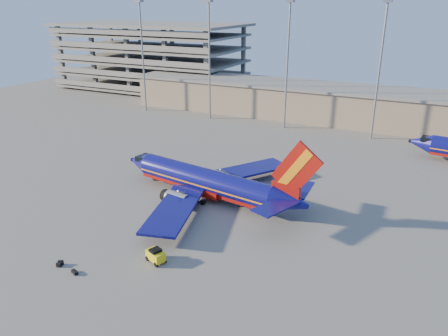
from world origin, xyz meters
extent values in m
plane|color=slate|center=(0.00, 0.00, 0.00)|extent=(220.00, 220.00, 0.00)
cube|color=gray|center=(10.00, 58.00, 4.00)|extent=(120.00, 15.00, 8.00)
cube|color=slate|center=(10.00, 58.00, 8.20)|extent=(122.00, 16.00, 0.60)
cube|color=slate|center=(-62.00, 74.00, 1.00)|extent=(60.00, 30.00, 0.70)
cube|color=slate|center=(-62.00, 74.00, 5.20)|extent=(60.00, 30.00, 0.70)
cube|color=slate|center=(-62.00, 74.00, 9.40)|extent=(60.00, 30.00, 0.70)
cube|color=slate|center=(-62.00, 74.00, 13.60)|extent=(60.00, 30.00, 0.70)
cube|color=slate|center=(-62.00, 74.00, 17.80)|extent=(60.00, 30.00, 0.70)
cube|color=slate|center=(-62.00, 74.00, 21.00)|extent=(62.00, 32.00, 0.80)
cube|color=slate|center=(-62.00, 87.00, 10.50)|extent=(1.20, 1.20, 21.00)
cylinder|color=gray|center=(-45.00, 46.00, 14.00)|extent=(0.44, 0.44, 28.00)
cube|color=gray|center=(-45.00, 46.00, 28.30)|extent=(1.60, 1.60, 0.70)
cylinder|color=gray|center=(-25.00, 46.00, 14.00)|extent=(0.44, 0.44, 28.00)
cube|color=gray|center=(-25.00, 46.00, 28.30)|extent=(1.60, 1.60, 0.70)
cylinder|color=gray|center=(-5.00, 46.00, 14.00)|extent=(0.44, 0.44, 28.00)
cube|color=gray|center=(-5.00, 46.00, 28.30)|extent=(1.60, 1.60, 0.70)
cylinder|color=gray|center=(15.00, 46.00, 14.00)|extent=(0.44, 0.44, 28.00)
cube|color=gray|center=(15.00, 46.00, 28.30)|extent=(1.60, 1.60, 0.70)
cylinder|color=navy|center=(-3.08, 3.23, 2.68)|extent=(24.08, 7.44, 3.67)
cube|color=#A0130C|center=(-3.08, 3.23, 1.74)|extent=(23.97, 6.76, 1.29)
cube|color=orange|center=(-3.08, 3.23, 2.43)|extent=(24.09, 7.48, 0.22)
cone|color=navy|center=(-16.89, 5.47, 2.68)|extent=(4.70, 4.29, 3.67)
cube|color=black|center=(-15.61, 5.27, 3.62)|extent=(2.76, 2.93, 0.79)
cone|color=navy|center=(11.21, 0.91, 3.03)|extent=(5.68, 4.45, 3.67)
cube|color=#A0130C|center=(10.43, 1.03, 4.36)|extent=(4.20, 1.21, 2.18)
cube|color=#A0130C|center=(11.80, 0.81, 7.84)|extent=(7.24, 1.48, 7.91)
cube|color=orange|center=(11.60, 0.84, 7.84)|extent=(4.85, 1.19, 6.21)
cube|color=navy|center=(11.36, 4.30, 3.57)|extent=(3.28, 6.48, 0.22)
cube|color=navy|center=(10.28, -2.36, 3.57)|extent=(5.07, 6.99, 0.22)
cube|color=navy|center=(-0.21, 11.61, 1.79)|extent=(12.57, 15.58, 0.35)
cube|color=navy|center=(-3.02, -5.62, 1.79)|extent=(8.71, 16.13, 0.35)
cube|color=#A0130C|center=(-2.59, 3.15, 1.34)|extent=(6.49, 4.77, 0.99)
cylinder|color=gray|center=(-3.43, 8.51, 1.14)|extent=(3.86, 2.63, 2.08)
cylinder|color=gray|center=(-5.09, -1.67, 1.14)|extent=(3.86, 2.63, 2.08)
cylinder|color=gray|center=(-13.85, 4.98, 0.55)|extent=(0.27, 0.27, 1.09)
cylinder|color=black|center=(-13.85, 4.98, 0.32)|extent=(0.67, 0.35, 0.63)
cylinder|color=black|center=(-1.20, 5.54, 0.42)|extent=(0.91, 0.67, 0.83)
cylinder|color=black|center=(-2.03, 0.45, 0.42)|extent=(0.91, 0.67, 0.83)
cone|color=navy|center=(25.13, 38.31, 2.66)|extent=(4.55, 4.12, 3.65)
cube|color=black|center=(26.41, 38.16, 3.60)|extent=(2.66, 2.83, 0.79)
cube|color=yellow|center=(0.45, -15.27, 0.82)|extent=(2.62, 2.06, 1.09)
cube|color=black|center=(0.45, -15.27, 1.48)|extent=(1.46, 1.52, 0.38)
cylinder|color=black|center=(-0.15, -14.39, 0.28)|extent=(0.60, 0.39, 0.57)
cylinder|color=black|center=(-0.58, -15.51, 0.28)|extent=(0.60, 0.39, 0.57)
cylinder|color=black|center=(1.48, -15.03, 0.28)|extent=(0.60, 0.39, 0.57)
cylinder|color=black|center=(1.05, -16.15, 0.28)|extent=(0.60, 0.39, 0.57)
cube|color=black|center=(-8.86, -21.00, 0.24)|extent=(0.59, 0.48, 0.48)
cube|color=black|center=(-6.42, -21.16, 0.18)|extent=(0.73, 0.58, 0.35)
cube|color=black|center=(-6.11, -21.30, 0.19)|extent=(0.68, 0.58, 0.38)
cube|color=black|center=(-8.95, -20.64, 0.27)|extent=(0.68, 0.61, 0.54)
camera|label=1|loc=(26.67, -50.62, 28.24)|focal=35.00mm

